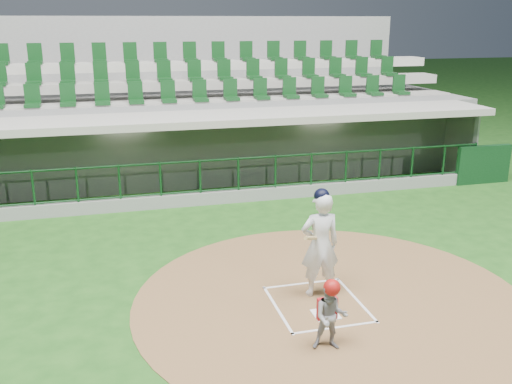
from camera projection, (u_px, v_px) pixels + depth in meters
ground at (312, 297)px, 10.50m from camera, size 120.00×120.00×0.00m
dirt_circle at (331, 300)px, 10.39m from camera, size 7.20×7.20×0.01m
home_plate at (326, 314)px, 9.85m from camera, size 0.43×0.43×0.02m
batter_box_chalk at (317, 304)px, 10.22m from camera, size 1.55×1.80×0.01m
dugout_structure at (227, 154)px, 17.50m from camera, size 16.40×3.70×3.00m
seating_deck at (207, 122)px, 20.19m from camera, size 17.00×6.72×5.15m
batter at (320, 243)px, 10.31m from camera, size 0.91×0.90×2.05m
catcher at (331, 315)px, 8.70m from camera, size 0.62×0.54×1.16m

